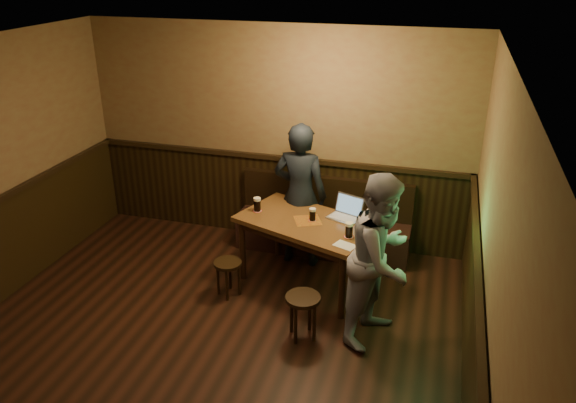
{
  "coord_description": "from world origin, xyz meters",
  "views": [
    {
      "loc": [
        2.05,
        -3.56,
        3.56
      ],
      "look_at": [
        0.5,
        1.8,
        1.07
      ],
      "focal_mm": 35.0,
      "sensor_mm": 36.0,
      "label": 1
    }
  ],
  "objects_px": {
    "stool_left": "(228,268)",
    "person_suit": "(300,195)",
    "bench": "(323,228)",
    "pub_table": "(307,229)",
    "stool_right": "(303,305)",
    "laptop": "(346,212)",
    "pint_right": "(349,230)",
    "person_grey": "(382,259)",
    "pint_mid": "(312,214)",
    "pint_left": "(257,204)"
  },
  "relations": [
    {
      "from": "pint_mid",
      "to": "person_grey",
      "type": "xyz_separation_m",
      "value": [
        0.86,
        -0.74,
        -0.02
      ]
    },
    {
      "from": "pint_left",
      "to": "laptop",
      "type": "distance_m",
      "value": 1.02
    },
    {
      "from": "bench",
      "to": "laptop",
      "type": "bearing_deg",
      "value": -58.47
    },
    {
      "from": "stool_right",
      "to": "pint_mid",
      "type": "relative_size",
      "value": 3.19
    },
    {
      "from": "stool_right",
      "to": "pub_table",
      "type": "bearing_deg",
      "value": 101.9
    },
    {
      "from": "stool_right",
      "to": "pint_right",
      "type": "distance_m",
      "value": 0.94
    },
    {
      "from": "pint_mid",
      "to": "laptop",
      "type": "relative_size",
      "value": 0.35
    },
    {
      "from": "bench",
      "to": "pint_left",
      "type": "bearing_deg",
      "value": -129.12
    },
    {
      "from": "bench",
      "to": "stool_left",
      "type": "height_order",
      "value": "bench"
    },
    {
      "from": "pint_right",
      "to": "laptop",
      "type": "height_order",
      "value": "laptop"
    },
    {
      "from": "person_suit",
      "to": "bench",
      "type": "bearing_deg",
      "value": -118.66
    },
    {
      "from": "stool_right",
      "to": "person_suit",
      "type": "relative_size",
      "value": 0.26
    },
    {
      "from": "pint_right",
      "to": "laptop",
      "type": "xyz_separation_m",
      "value": [
        -0.12,
        0.46,
        -0.02
      ]
    },
    {
      "from": "stool_left",
      "to": "laptop",
      "type": "height_order",
      "value": "laptop"
    },
    {
      "from": "pint_mid",
      "to": "person_suit",
      "type": "distance_m",
      "value": 0.54
    },
    {
      "from": "stool_right",
      "to": "person_suit",
      "type": "xyz_separation_m",
      "value": [
        -0.42,
        1.46,
        0.52
      ]
    },
    {
      "from": "pint_left",
      "to": "person_grey",
      "type": "distance_m",
      "value": 1.73
    },
    {
      "from": "bench",
      "to": "pint_right",
      "type": "bearing_deg",
      "value": -65.21
    },
    {
      "from": "pub_table",
      "to": "pint_right",
      "type": "bearing_deg",
      "value": -7.32
    },
    {
      "from": "pint_right",
      "to": "laptop",
      "type": "distance_m",
      "value": 0.48
    },
    {
      "from": "laptop",
      "to": "bench",
      "type": "bearing_deg",
      "value": 142.79
    },
    {
      "from": "bench",
      "to": "person_suit",
      "type": "height_order",
      "value": "person_suit"
    },
    {
      "from": "pub_table",
      "to": "pint_left",
      "type": "distance_m",
      "value": 0.65
    },
    {
      "from": "stool_left",
      "to": "pint_mid",
      "type": "xyz_separation_m",
      "value": [
        0.84,
        0.49,
        0.55
      ]
    },
    {
      "from": "pint_left",
      "to": "pint_mid",
      "type": "bearing_deg",
      "value": -5.5
    },
    {
      "from": "stool_right",
      "to": "pint_left",
      "type": "bearing_deg",
      "value": 127.94
    },
    {
      "from": "stool_left",
      "to": "pint_left",
      "type": "xyz_separation_m",
      "value": [
        0.17,
        0.55,
        0.56
      ]
    },
    {
      "from": "stool_left",
      "to": "person_suit",
      "type": "height_order",
      "value": "person_suit"
    },
    {
      "from": "laptop",
      "to": "pint_mid",
      "type": "bearing_deg",
      "value": -130.86
    },
    {
      "from": "pint_right",
      "to": "person_suit",
      "type": "bearing_deg",
      "value": 134.27
    },
    {
      "from": "pint_left",
      "to": "pint_right",
      "type": "height_order",
      "value": "same"
    },
    {
      "from": "laptop",
      "to": "stool_left",
      "type": "bearing_deg",
      "value": -129.09
    },
    {
      "from": "stool_left",
      "to": "laptop",
      "type": "relative_size",
      "value": 1.0
    },
    {
      "from": "stool_left",
      "to": "pint_right",
      "type": "bearing_deg",
      "value": 9.13
    },
    {
      "from": "pub_table",
      "to": "stool_right",
      "type": "distance_m",
      "value": 1.05
    },
    {
      "from": "laptop",
      "to": "pub_table",
      "type": "bearing_deg",
      "value": -131.6
    },
    {
      "from": "pint_right",
      "to": "person_suit",
      "type": "relative_size",
      "value": 0.09
    },
    {
      "from": "person_suit",
      "to": "person_grey",
      "type": "bearing_deg",
      "value": 135.45
    },
    {
      "from": "pint_right",
      "to": "laptop",
      "type": "relative_size",
      "value": 0.4
    },
    {
      "from": "bench",
      "to": "stool_left",
      "type": "xyz_separation_m",
      "value": [
        -0.79,
        -1.32,
        0.02
      ]
    },
    {
      "from": "pint_mid",
      "to": "pint_right",
      "type": "bearing_deg",
      "value": -31.27
    },
    {
      "from": "laptop",
      "to": "pint_left",
      "type": "bearing_deg",
      "value": -152.07
    },
    {
      "from": "bench",
      "to": "pint_mid",
      "type": "relative_size",
      "value": 14.84
    },
    {
      "from": "person_grey",
      "to": "person_suit",
      "type": "bearing_deg",
      "value": 63.71
    },
    {
      "from": "person_suit",
      "to": "pint_mid",
      "type": "bearing_deg",
      "value": 121.99
    },
    {
      "from": "person_suit",
      "to": "person_grey",
      "type": "distance_m",
      "value": 1.65
    },
    {
      "from": "pub_table",
      "to": "pint_mid",
      "type": "bearing_deg",
      "value": 41.37
    },
    {
      "from": "stool_right",
      "to": "person_suit",
      "type": "distance_m",
      "value": 1.61
    },
    {
      "from": "bench",
      "to": "pub_table",
      "type": "relative_size",
      "value": 1.28
    },
    {
      "from": "bench",
      "to": "person_grey",
      "type": "xyz_separation_m",
      "value": [
        0.91,
        -1.57,
        0.56
      ]
    }
  ]
}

